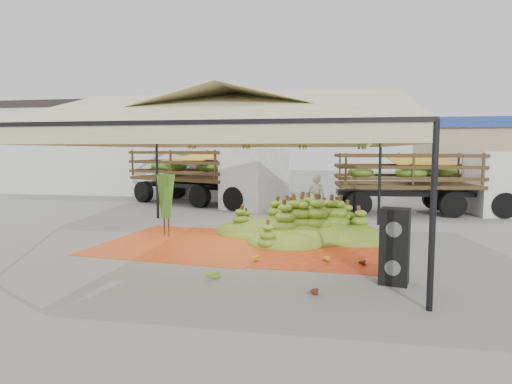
% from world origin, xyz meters
% --- Properties ---
extents(ground, '(90.00, 90.00, 0.00)m').
position_xyz_m(ground, '(0.00, 0.00, 0.00)').
color(ground, slate).
rests_on(ground, ground).
extents(canopy_tent, '(8.10, 8.10, 4.00)m').
position_xyz_m(canopy_tent, '(0.00, 0.00, 3.30)').
color(canopy_tent, black).
rests_on(canopy_tent, ground).
extents(building_white, '(14.30, 6.30, 5.40)m').
position_xyz_m(building_white, '(-10.00, 14.00, 2.71)').
color(building_white, silver).
rests_on(building_white, ground).
extents(building_tan, '(6.30, 5.30, 4.10)m').
position_xyz_m(building_tan, '(10.00, 13.00, 2.07)').
color(building_tan, tan).
rests_on(building_tan, ground).
extents(tarp_left, '(4.90, 4.70, 0.01)m').
position_xyz_m(tarp_left, '(-1.39, 0.11, 0.01)').
color(tarp_left, red).
rests_on(tarp_left, ground).
extents(tarp_right, '(4.05, 4.24, 0.01)m').
position_xyz_m(tarp_right, '(1.80, -0.09, 0.01)').
color(tarp_right, '#DD5214').
rests_on(tarp_right, ground).
extents(banana_heap, '(6.47, 5.75, 1.18)m').
position_xyz_m(banana_heap, '(1.65, 1.50, 0.59)').
color(banana_heap, '#557E1A').
rests_on(banana_heap, ground).
extents(hand_yellow_a, '(0.47, 0.42, 0.18)m').
position_xyz_m(hand_yellow_a, '(2.26, -1.29, 0.09)').
color(hand_yellow_a, gold).
rests_on(hand_yellow_a, ground).
extents(hand_yellow_b, '(0.44, 0.36, 0.20)m').
position_xyz_m(hand_yellow_b, '(0.66, -1.47, 0.10)').
color(hand_yellow_b, gold).
rests_on(hand_yellow_b, ground).
extents(hand_red_a, '(0.38, 0.31, 0.17)m').
position_xyz_m(hand_red_a, '(2.10, -3.58, 0.09)').
color(hand_red_a, '#501F12').
rests_on(hand_red_a, ground).
extents(hand_red_b, '(0.40, 0.33, 0.18)m').
position_xyz_m(hand_red_b, '(3.04, -1.42, 0.09)').
color(hand_red_b, '#501C12').
rests_on(hand_red_b, ground).
extents(hand_green, '(0.62, 0.58, 0.23)m').
position_xyz_m(hand_green, '(0.08, -2.90, 0.11)').
color(hand_green, '#547718').
rests_on(hand_green, ground).
extents(hanging_bunches, '(4.74, 0.24, 0.20)m').
position_xyz_m(hanging_bunches, '(0.91, 0.25, 2.62)').
color(hanging_bunches, '#44821B').
rests_on(hanging_bunches, ground).
extents(speaker_stack, '(0.62, 0.57, 1.45)m').
position_xyz_m(speaker_stack, '(3.63, -2.66, 0.72)').
color(speaker_stack, black).
rests_on(speaker_stack, ground).
extents(banana_leaves, '(0.96, 1.36, 3.70)m').
position_xyz_m(banana_leaves, '(-2.27, 1.11, 0.00)').
color(banana_leaves, '#32771F').
rests_on(banana_leaves, ground).
extents(vendor, '(0.72, 0.59, 1.72)m').
position_xyz_m(vendor, '(1.88, 4.11, 0.86)').
color(vendor, gray).
rests_on(vendor, ground).
extents(truck_left, '(8.03, 5.40, 2.62)m').
position_xyz_m(truck_left, '(-3.23, 8.38, 1.61)').
color(truck_left, '#4F391A').
rests_on(truck_left, ground).
extents(truck_right, '(7.45, 3.04, 2.50)m').
position_xyz_m(truck_right, '(6.53, 7.25, 1.54)').
color(truck_right, '#4F3A1A').
rests_on(truck_right, ground).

